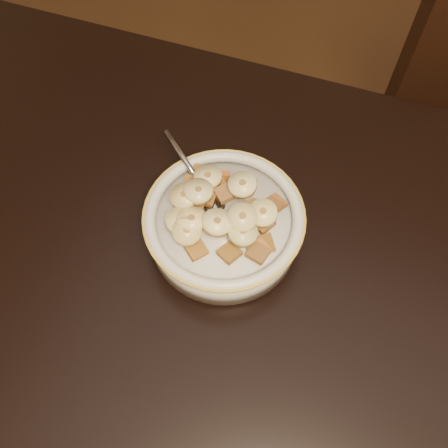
% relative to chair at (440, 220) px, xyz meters
% --- Properties ---
extents(chair, '(0.50, 0.50, 0.86)m').
position_rel_chair_xyz_m(chair, '(0.00, 0.00, 0.00)').
color(chair, black).
rests_on(chair, floor).
extents(cereal_bowl, '(0.17, 0.17, 0.04)m').
position_rel_chair_xyz_m(cereal_bowl, '(-0.31, -0.34, 0.34)').
color(cereal_bowl, beige).
rests_on(cereal_bowl, table).
extents(milk, '(0.14, 0.14, 0.00)m').
position_rel_chair_xyz_m(milk, '(-0.31, -0.34, 0.36)').
color(milk, beige).
rests_on(milk, cereal_bowl).
extents(spoon, '(0.05, 0.05, 0.01)m').
position_rel_chair_xyz_m(spoon, '(-0.34, -0.33, 0.37)').
color(spoon, gray).
rests_on(spoon, cereal_bowl).
extents(cereal_square_0, '(0.02, 0.02, 0.01)m').
position_rel_chair_xyz_m(cereal_square_0, '(-0.26, -0.37, 0.37)').
color(cereal_square_0, brown).
rests_on(cereal_square_0, milk).
extents(cereal_square_1, '(0.03, 0.03, 0.01)m').
position_rel_chair_xyz_m(cereal_square_1, '(-0.27, -0.31, 0.37)').
color(cereal_square_1, brown).
rests_on(cereal_square_1, milk).
extents(cereal_square_2, '(0.03, 0.03, 0.01)m').
position_rel_chair_xyz_m(cereal_square_2, '(-0.34, -0.36, 0.38)').
color(cereal_square_2, '#996035').
rests_on(cereal_square_2, milk).
extents(cereal_square_3, '(0.02, 0.02, 0.01)m').
position_rel_chair_xyz_m(cereal_square_3, '(-0.28, -0.32, 0.37)').
color(cereal_square_3, olive).
rests_on(cereal_square_3, milk).
extents(cereal_square_4, '(0.03, 0.03, 0.01)m').
position_rel_chair_xyz_m(cereal_square_4, '(-0.26, -0.36, 0.37)').
color(cereal_square_4, brown).
rests_on(cereal_square_4, milk).
extents(cereal_square_5, '(0.02, 0.02, 0.01)m').
position_rel_chair_xyz_m(cereal_square_5, '(-0.30, -0.36, 0.38)').
color(cereal_square_5, '#9A5321').
rests_on(cereal_square_5, milk).
extents(cereal_square_6, '(0.03, 0.03, 0.01)m').
position_rel_chair_xyz_m(cereal_square_6, '(-0.29, -0.36, 0.38)').
color(cereal_square_6, olive).
rests_on(cereal_square_6, milk).
extents(cereal_square_7, '(0.02, 0.02, 0.01)m').
position_rel_chair_xyz_m(cereal_square_7, '(-0.35, -0.34, 0.37)').
color(cereal_square_7, brown).
rests_on(cereal_square_7, milk).
extents(cereal_square_8, '(0.03, 0.03, 0.01)m').
position_rel_chair_xyz_m(cereal_square_8, '(-0.33, -0.30, 0.37)').
color(cereal_square_8, '#9B4E1B').
rests_on(cereal_square_8, milk).
extents(cereal_square_9, '(0.02, 0.02, 0.01)m').
position_rel_chair_xyz_m(cereal_square_9, '(-0.36, -0.30, 0.37)').
color(cereal_square_9, brown).
rests_on(cereal_square_9, milk).
extents(cereal_square_10, '(0.02, 0.02, 0.01)m').
position_rel_chair_xyz_m(cereal_square_10, '(-0.32, -0.31, 0.37)').
color(cereal_square_10, brown).
rests_on(cereal_square_10, milk).
extents(cereal_square_11, '(0.03, 0.03, 0.01)m').
position_rel_chair_xyz_m(cereal_square_11, '(-0.33, -0.32, 0.37)').
color(cereal_square_11, brown).
rests_on(cereal_square_11, milk).
extents(cereal_square_12, '(0.02, 0.02, 0.01)m').
position_rel_chair_xyz_m(cereal_square_12, '(-0.31, -0.30, 0.37)').
color(cereal_square_12, brown).
rests_on(cereal_square_12, milk).
extents(cereal_square_13, '(0.03, 0.03, 0.01)m').
position_rel_chair_xyz_m(cereal_square_13, '(-0.32, -0.32, 0.38)').
color(cereal_square_13, brown).
rests_on(cereal_square_13, milk).
extents(cereal_square_14, '(0.03, 0.03, 0.01)m').
position_rel_chair_xyz_m(cereal_square_14, '(-0.29, -0.34, 0.38)').
color(cereal_square_14, brown).
rests_on(cereal_square_14, milk).
extents(cereal_square_15, '(0.02, 0.02, 0.01)m').
position_rel_chair_xyz_m(cereal_square_15, '(-0.34, -0.33, 0.38)').
color(cereal_square_15, brown).
rests_on(cereal_square_15, milk).
extents(cereal_square_16, '(0.03, 0.03, 0.01)m').
position_rel_chair_xyz_m(cereal_square_16, '(-0.27, -0.34, 0.37)').
color(cereal_square_16, brown).
rests_on(cereal_square_16, milk).
extents(cereal_square_17, '(0.03, 0.03, 0.01)m').
position_rel_chair_xyz_m(cereal_square_17, '(-0.26, -0.37, 0.37)').
color(cereal_square_17, olive).
rests_on(cereal_square_17, milk).
extents(cereal_square_18, '(0.03, 0.03, 0.01)m').
position_rel_chair_xyz_m(cereal_square_18, '(-0.33, -0.39, 0.37)').
color(cereal_square_18, '#955E1B').
rests_on(cereal_square_18, milk).
extents(cereal_square_19, '(0.03, 0.03, 0.01)m').
position_rel_chair_xyz_m(cereal_square_19, '(-0.27, -0.31, 0.37)').
color(cereal_square_19, brown).
rests_on(cereal_square_19, milk).
extents(cereal_square_20, '(0.02, 0.03, 0.01)m').
position_rel_chair_xyz_m(cereal_square_20, '(-0.36, -0.32, 0.37)').
color(cereal_square_20, brown).
rests_on(cereal_square_20, milk).
extents(cereal_square_21, '(0.03, 0.03, 0.01)m').
position_rel_chair_xyz_m(cereal_square_21, '(-0.29, -0.38, 0.37)').
color(cereal_square_21, brown).
rests_on(cereal_square_21, milk).
extents(cereal_square_22, '(0.03, 0.03, 0.01)m').
position_rel_chair_xyz_m(cereal_square_22, '(-0.29, -0.34, 0.38)').
color(cereal_square_22, brown).
rests_on(cereal_square_22, milk).
extents(banana_slice_0, '(0.04, 0.04, 0.01)m').
position_rel_chair_xyz_m(banana_slice_0, '(-0.28, -0.36, 0.38)').
color(banana_slice_0, '#CCC376').
rests_on(banana_slice_0, milk).
extents(banana_slice_1, '(0.03, 0.03, 0.02)m').
position_rel_chair_xyz_m(banana_slice_1, '(-0.35, -0.37, 0.38)').
color(banana_slice_1, tan).
rests_on(banana_slice_1, milk).
extents(banana_slice_2, '(0.04, 0.04, 0.01)m').
position_rel_chair_xyz_m(banana_slice_2, '(-0.34, -0.34, 0.39)').
color(banana_slice_2, '#E1CF80').
rests_on(banana_slice_2, milk).
extents(banana_slice_3, '(0.03, 0.03, 0.02)m').
position_rel_chair_xyz_m(banana_slice_3, '(-0.31, -0.36, 0.39)').
color(banana_slice_3, '#FBE89D').
rests_on(banana_slice_3, milk).
extents(banana_slice_4, '(0.04, 0.04, 0.01)m').
position_rel_chair_xyz_m(banana_slice_4, '(-0.29, -0.35, 0.39)').
color(banana_slice_4, '#FBDB94').
rests_on(banana_slice_4, milk).
extents(banana_slice_5, '(0.04, 0.04, 0.02)m').
position_rel_chair_xyz_m(banana_slice_5, '(-0.36, -0.35, 0.39)').
color(banana_slice_5, '#F4DD88').
rests_on(banana_slice_5, milk).
extents(banana_slice_6, '(0.04, 0.04, 0.02)m').
position_rel_chair_xyz_m(banana_slice_6, '(-0.27, -0.33, 0.38)').
color(banana_slice_6, '#FFED98').
rests_on(banana_slice_6, milk).
extents(banana_slice_7, '(0.04, 0.04, 0.01)m').
position_rel_chair_xyz_m(banana_slice_7, '(-0.34, -0.31, 0.38)').
color(banana_slice_7, '#DBCB85').
rests_on(banana_slice_7, milk).
extents(banana_slice_8, '(0.04, 0.04, 0.01)m').
position_rel_chair_xyz_m(banana_slice_8, '(-0.30, -0.31, 0.39)').
color(banana_slice_8, beige).
rests_on(banana_slice_8, milk).
extents(banana_slice_9, '(0.04, 0.04, 0.02)m').
position_rel_chair_xyz_m(banana_slice_9, '(-0.34, -0.37, 0.38)').
color(banana_slice_9, '#F7D88F').
rests_on(banana_slice_9, milk).
extents(banana_slice_10, '(0.03, 0.03, 0.02)m').
position_rel_chair_xyz_m(banana_slice_10, '(-0.34, -0.38, 0.38)').
color(banana_slice_10, '#F0D477').
rests_on(banana_slice_10, milk).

